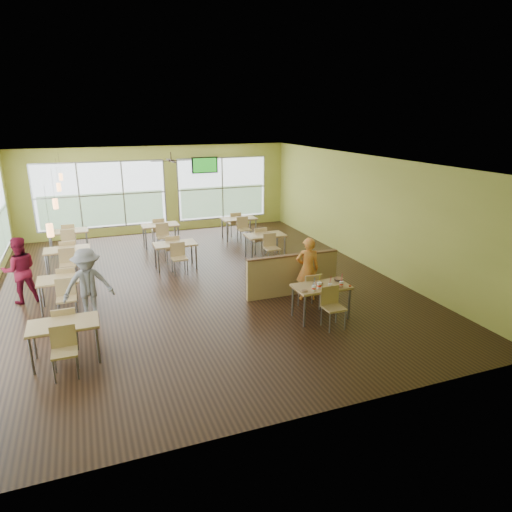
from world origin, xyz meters
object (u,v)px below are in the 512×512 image
at_px(man_plaid, 308,269).
at_px(food_basket, 339,279).
at_px(half_wall_divider, 293,274).
at_px(main_table, 321,291).

height_order(man_plaid, food_basket, man_plaid).
bearing_deg(food_basket, man_plaid, 109.77).
distance_m(half_wall_divider, man_plaid, 0.52).
distance_m(half_wall_divider, food_basket, 1.43).
relative_size(main_table, man_plaid, 0.98).
xyz_separation_m(man_plaid, food_basket, (0.32, -0.89, 0.01)).
relative_size(man_plaid, food_basket, 6.75).
bearing_deg(main_table, man_plaid, 79.58).
xyz_separation_m(half_wall_divider, man_plaid, (0.19, -0.42, 0.25)).
bearing_deg(half_wall_divider, food_basket, -68.71).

